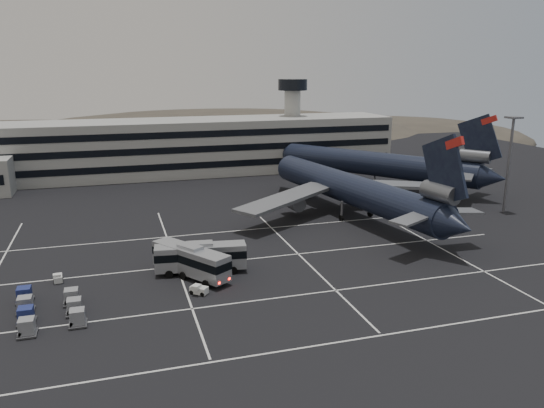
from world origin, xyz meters
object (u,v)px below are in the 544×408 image
Objects in this scene: uld_cluster at (47,309)px; bus_far at (201,256)px; bus_near at (191,259)px; tug_a at (58,278)px; trijet_main at (352,189)px.

bus_far is at bearing 23.13° from uld_cluster.
uld_cluster is at bearing 168.32° from bus_near.
bus_far reaches higher than tug_a.
bus_far is (-31.47, -19.50, -2.88)m from trijet_main.
trijet_main is at bearing -1.70° from bus_near.
bus_near is (-32.99, -20.56, -2.84)m from trijet_main.
trijet_main is at bearing 28.72° from uld_cluster.
trijet_main is 37.14m from bus_far.
bus_near is 1.05× the size of uld_cluster.
bus_far is 20.40m from uld_cluster.
trijet_main is 4.60× the size of bus_far.
bus_near is 17.24m from tug_a.
uld_cluster is at bearing 120.69° from bus_far.
trijet_main is 38.97m from bus_near.
bus_near is 18.60m from uld_cluster.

